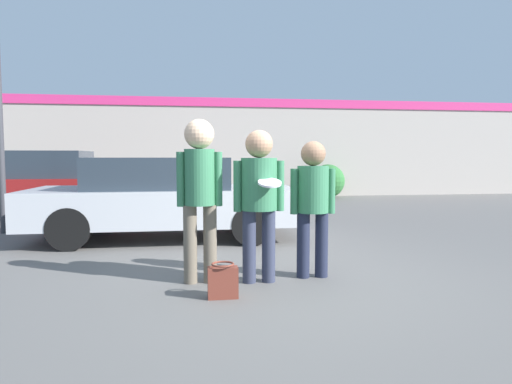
% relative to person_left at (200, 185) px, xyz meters
% --- Properties ---
extents(ground_plane, '(56.00, 56.00, 0.00)m').
position_rel_person_left_xyz_m(ground_plane, '(0.83, 0.11, -1.10)').
color(ground_plane, '#5B5956').
extents(storefront_building, '(24.00, 0.22, 3.45)m').
position_rel_person_left_xyz_m(storefront_building, '(0.83, 10.94, 0.66)').
color(storefront_building, '#B2A89E').
rests_on(storefront_building, ground).
extents(person_left, '(0.50, 0.33, 1.82)m').
position_rel_person_left_xyz_m(person_left, '(0.00, 0.00, 0.00)').
color(person_left, '#665B4C').
rests_on(person_left, ground).
extents(person_middle_with_frisbee, '(0.57, 0.60, 1.70)m').
position_rel_person_left_xyz_m(person_middle_with_frisbee, '(0.65, -0.08, -0.07)').
color(person_middle_with_frisbee, '#2D3347').
rests_on(person_middle_with_frisbee, ground).
extents(person_right, '(0.53, 0.36, 1.59)m').
position_rel_person_left_xyz_m(person_right, '(1.30, 0.05, -0.16)').
color(person_right, '#1E2338').
rests_on(person_right, ground).
extents(parked_car_near, '(4.47, 1.95, 1.40)m').
position_rel_person_left_xyz_m(parked_car_near, '(-0.55, 2.93, -0.38)').
color(parked_car_near, '#B7BABF').
rests_on(parked_car_near, ground).
extents(parked_car_far, '(4.59, 1.97, 1.55)m').
position_rel_person_left_xyz_m(parked_car_far, '(-3.67, 6.42, -0.32)').
color(parked_car_far, maroon).
rests_on(parked_car_far, ground).
extents(street_lamp, '(1.19, 0.35, 5.01)m').
position_rel_person_left_xyz_m(street_lamp, '(-3.29, 3.90, 2.02)').
color(street_lamp, '#38383D').
rests_on(street_lamp, ground).
extents(shrub, '(1.16, 1.16, 1.16)m').
position_rel_person_left_xyz_m(shrub, '(4.65, 10.18, -0.52)').
color(shrub, '#2D6B33').
rests_on(shrub, ground).
extents(handbag, '(0.30, 0.23, 0.35)m').
position_rel_person_left_xyz_m(handbag, '(0.21, -0.60, -0.93)').
color(handbag, brown).
rests_on(handbag, ground).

